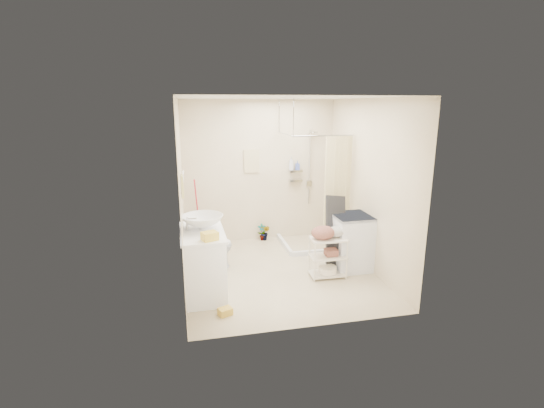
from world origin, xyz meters
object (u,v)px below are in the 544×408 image
Objects in this scene: vanity at (203,263)px; laundry_rack at (328,254)px; washing_machine at (351,242)px; toilet at (209,245)px.

vanity reaches higher than laundry_rack.
vanity is at bearing -173.54° from laundry_rack.
washing_machine is 0.53m from laundry_rack.
vanity is 2.33m from washing_machine.
toilet is 1.01× the size of laundry_rack.
washing_machine reaches higher than laundry_rack.
washing_machine is at bearing 28.74° from laundry_rack.
vanity is 1.40× the size of laundry_rack.
washing_machine is (2.18, -0.48, 0.06)m from toilet.
toilet is at bearing 81.18° from vanity.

